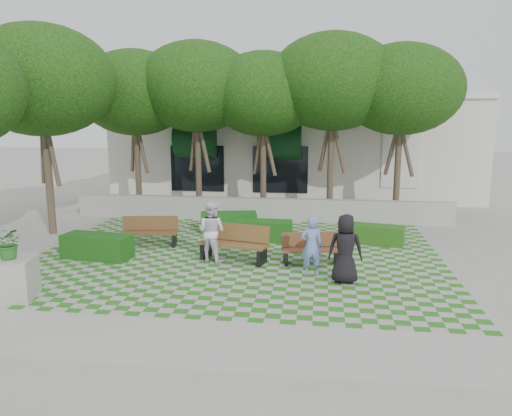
# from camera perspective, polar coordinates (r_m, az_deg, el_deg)

# --- Properties ---
(ground) EXTENTS (90.00, 90.00, 0.00)m
(ground) POSITION_cam_1_polar(r_m,az_deg,el_deg) (14.06, -2.84, -6.71)
(ground) COLOR gray
(ground) RESTS_ON ground
(lawn) EXTENTS (12.00, 12.00, 0.00)m
(lawn) POSITION_cam_1_polar(r_m,az_deg,el_deg) (15.00, -2.16, -5.55)
(lawn) COLOR #2B721E
(lawn) RESTS_ON ground
(sidewalk_south) EXTENTS (16.00, 2.00, 0.01)m
(sidewalk_south) POSITION_cam_1_polar(r_m,az_deg,el_deg) (9.79, -7.97, -14.87)
(sidewalk_south) COLOR #9E9B93
(sidewalk_south) RESTS_ON ground
(sidewalk_west) EXTENTS (2.00, 12.00, 0.01)m
(sidewalk_west) POSITION_cam_1_polar(r_m,az_deg,el_deg) (17.66, -25.91, -4.13)
(sidewalk_west) COLOR #9E9B93
(sidewalk_west) RESTS_ON ground
(retaining_wall) EXTENTS (15.00, 0.36, 0.90)m
(retaining_wall) POSITION_cam_1_polar(r_m,az_deg,el_deg) (19.90, 0.35, -0.13)
(retaining_wall) COLOR #9E9B93
(retaining_wall) RESTS_ON ground
(bench_east) EXTENTS (1.73, 0.85, 0.87)m
(bench_east) POSITION_cam_1_polar(r_m,az_deg,el_deg) (14.32, 6.32, -4.68)
(bench_east) COLOR #58341E
(bench_east) RESTS_ON ground
(bench_mid) EXTENTS (2.11, 1.15, 1.05)m
(bench_mid) POSITION_cam_1_polar(r_m,az_deg,el_deg) (14.50, -2.48, -4.07)
(bench_mid) COLOR brown
(bench_mid) RESTS_ON ground
(bench_west) EXTENTS (1.86, 0.86, 0.94)m
(bench_west) POSITION_cam_1_polar(r_m,az_deg,el_deg) (16.45, -12.05, -2.70)
(bench_west) COLOR #55381D
(bench_west) RESTS_ON ground
(hedge_east) EXTENTS (1.88, 1.08, 0.62)m
(hedge_east) POSITION_cam_1_polar(r_m,az_deg,el_deg) (16.83, 13.56, -2.97)
(hedge_east) COLOR #205015
(hedge_east) RESTS_ON ground
(hedge_midright) EXTENTS (1.96, 0.82, 0.68)m
(hedge_midright) POSITION_cam_1_polar(r_m,az_deg,el_deg) (16.77, 0.75, -2.60)
(hedge_midright) COLOR #164A13
(hedge_midright) RESTS_ON ground
(hedge_midleft) EXTENTS (2.12, 1.20, 0.70)m
(hedge_midleft) POSITION_cam_1_polar(r_m,az_deg,el_deg) (18.04, -3.13, -1.63)
(hedge_midleft) COLOR #155217
(hedge_midleft) RESTS_ON ground
(hedge_west) EXTENTS (2.12, 1.10, 0.71)m
(hedge_west) POSITION_cam_1_polar(r_m,az_deg,el_deg) (15.48, -17.70, -4.20)
(hedge_west) COLOR #154512
(hedge_west) RESTS_ON ground
(planter_front) EXTENTS (1.14, 1.14, 1.69)m
(planter_front) POSITION_cam_1_polar(r_m,az_deg,el_deg) (12.83, -26.15, -6.36)
(planter_front) COLOR #9E9B93
(planter_front) RESTS_ON ground
(person_blue) EXTENTS (0.61, 0.43, 1.59)m
(person_blue) POSITION_cam_1_polar(r_m,az_deg,el_deg) (13.17, 6.36, -4.36)
(person_blue) COLOR #7288D0
(person_blue) RESTS_ON ground
(person_dark) EXTENTS (0.91, 0.64, 1.77)m
(person_dark) POSITION_cam_1_polar(r_m,az_deg,el_deg) (12.72, 10.18, -4.61)
(person_dark) COLOR black
(person_dark) RESTS_ON ground
(person_white) EXTENTS (1.03, 0.92, 1.76)m
(person_white) POSITION_cam_1_polar(r_m,az_deg,el_deg) (14.41, -5.11, -2.67)
(person_white) COLOR white
(person_white) RESTS_ON ground
(tree_row) EXTENTS (17.70, 13.40, 7.41)m
(tree_row) POSITION_cam_1_polar(r_m,az_deg,el_deg) (19.64, -5.28, 13.54)
(tree_row) COLOR #47382B
(tree_row) RESTS_ON ground
(building) EXTENTS (18.00, 8.92, 5.15)m
(building) POSITION_cam_1_polar(r_m,az_deg,el_deg) (27.36, 4.40, 7.20)
(building) COLOR silver
(building) RESTS_ON ground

